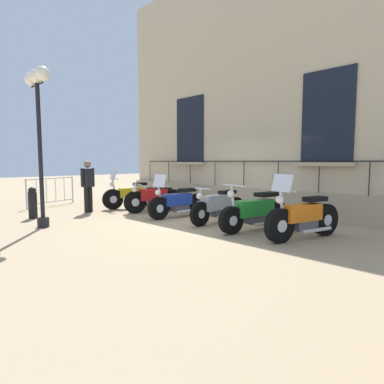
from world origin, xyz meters
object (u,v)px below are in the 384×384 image
motorcycle_red (154,198)px  bollard (33,203)px  motorcycle_yellow (132,196)px  motorcycle_silver (219,206)px  motorcycle_orange (303,218)px  crowd_barrier (51,191)px  pedestrian_walking (88,183)px  motorcycle_green (255,212)px  motorcycle_blue (178,202)px  lamppost (38,109)px

motorcycle_red → bollard: (3.22, -1.55, 0.00)m
motorcycle_yellow → motorcycle_silver: bearing=91.7°
motorcycle_yellow → motorcycle_orange: (0.06, 6.39, 0.01)m
crowd_barrier → pedestrian_walking: pedestrian_walking is taller
motorcycle_green → crowd_barrier: size_ratio=1.10×
motorcycle_silver → pedestrian_walking: (1.66, -4.09, 0.50)m
motorcycle_blue → motorcycle_silver: (-0.21, 1.38, 0.00)m
motorcycle_silver → motorcycle_green: 1.27m
motorcycle_yellow → lamppost: (3.48, 1.20, 2.46)m
motorcycle_blue → lamppost: 4.39m
motorcycle_red → motorcycle_blue: size_ratio=0.94×
motorcycle_orange → lamppost: 6.67m
motorcycle_yellow → motorcycle_blue: (0.10, 2.53, -0.01)m
motorcycle_green → crowd_barrier: bearing=-77.3°
motorcycle_yellow → motorcycle_green: bearing=89.8°
bollard → crowd_barrier: bearing=-121.7°
lamppost → pedestrian_walking: (-1.93, -1.38, -1.96)m
motorcycle_red → motorcycle_silver: size_ratio=0.93×
motorcycle_green → pedestrian_walking: (1.52, -5.35, 0.50)m
bollard → pedestrian_walking: bearing=176.7°
motorcycle_green → pedestrian_walking: 5.59m
motorcycle_green → motorcycle_red: bearing=-90.4°
motorcycle_silver → bollard: 5.35m
motorcycle_blue → crowd_barrier: bearing=-71.9°
motorcycle_red → motorcycle_silver: motorcycle_silver is taller
lamppost → bollard: lamppost is taller
bollard → pedestrian_walking: (-1.67, 0.10, 0.48)m
motorcycle_yellow → crowd_barrier: 3.16m
motorcycle_blue → lamppost: size_ratio=0.54×
motorcycle_orange → lamppost: (3.41, -5.19, 2.45)m
lamppost → pedestrian_walking: bearing=-144.4°
motorcycle_green → lamppost: bearing=-49.0°
motorcycle_blue → motorcycle_orange: 3.86m
motorcycle_yellow → bollard: motorcycle_yellow is taller
motorcycle_yellow → motorcycle_red: size_ratio=1.06×
motorcycle_blue → motorcycle_orange: motorcycle_orange is taller
motorcycle_silver → bollard: size_ratio=2.31×
motorcycle_red → motorcycle_silver: bearing=92.3°
bollard → motorcycle_orange: bearing=115.3°
motorcycle_blue → motorcycle_silver: motorcycle_blue is taller
crowd_barrier → lamppost: bearing=65.9°
motorcycle_green → pedestrian_walking: bearing=-74.1°
motorcycle_red → lamppost: lamppost is taller
motorcycle_green → motorcycle_yellow: bearing=-90.2°
crowd_barrier → bollard: size_ratio=2.16×
motorcycle_yellow → motorcycle_blue: bearing=87.8°
motorcycle_silver → lamppost: (3.59, -2.71, 2.46)m
motorcycle_blue → bollard: size_ratio=2.29×
motorcycle_orange → pedestrian_walking: bearing=-77.3°
motorcycle_yellow → motorcycle_green: (0.02, 5.17, -0.00)m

